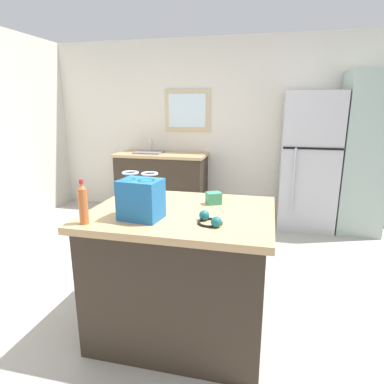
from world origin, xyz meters
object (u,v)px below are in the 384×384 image
at_px(tall_cabinet, 362,154).
at_px(small_box, 214,198).
at_px(bottle, 83,204).
at_px(kitchen_island, 182,271).
at_px(shopping_bag, 141,199).
at_px(refrigerator, 308,162).
at_px(ear_defenders, 210,220).

xyz_separation_m(tall_cabinet, small_box, (-1.50, -2.28, -0.05)).
distance_m(small_box, bottle, 0.89).
bearing_deg(bottle, small_box, 40.68).
xyz_separation_m(kitchen_island, bottle, (-0.49, -0.38, 0.57)).
relative_size(kitchen_island, shopping_bag, 4.16).
height_order(tall_cabinet, small_box, tall_cabinet).
distance_m(shopping_bag, small_box, 0.57).
distance_m(tall_cabinet, bottle, 3.59).
height_order(kitchen_island, refrigerator, refrigerator).
bearing_deg(kitchen_island, small_box, 47.15).
bearing_deg(kitchen_island, ear_defenders, -42.43).
xyz_separation_m(small_box, bottle, (-0.67, -0.58, 0.08)).
bearing_deg(tall_cabinet, shopping_bag, -124.86).
distance_m(shopping_bag, bottle, 0.34).
relative_size(shopping_bag, small_box, 2.91).
bearing_deg(shopping_bag, tall_cabinet, 55.14).
relative_size(kitchen_island, tall_cabinet, 0.61).
bearing_deg(tall_cabinet, ear_defenders, -118.29).
relative_size(tall_cabinet, bottle, 7.48).
height_order(kitchen_island, ear_defenders, ear_defenders).
height_order(kitchen_island, bottle, bottle).
bearing_deg(refrigerator, small_box, -110.76).
bearing_deg(bottle, tall_cabinet, 52.80).
distance_m(kitchen_island, tall_cabinet, 3.04).
bearing_deg(refrigerator, ear_defenders, -106.87).
distance_m(small_box, ear_defenders, 0.41).
height_order(kitchen_island, small_box, small_box).
distance_m(tall_cabinet, shopping_bag, 3.28).
height_order(bottle, ear_defenders, bottle).
bearing_deg(bottle, kitchen_island, 37.89).
distance_m(refrigerator, bottle, 3.25).
bearing_deg(kitchen_island, refrigerator, 67.08).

